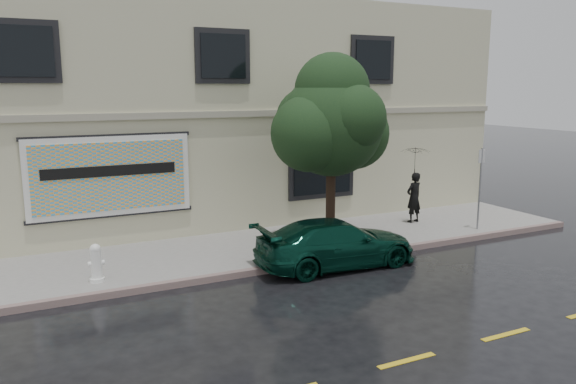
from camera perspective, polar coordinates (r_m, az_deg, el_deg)
name	(u,v)px	position (r m, az deg, el deg)	size (l,w,h in m)	color
ground	(305,291)	(12.35, 1.77, -10.05)	(90.00, 90.00, 0.00)	black
sidewalk	(248,250)	(15.12, -4.04, -5.86)	(20.00, 3.50, 0.15)	#9A9791
curb	(276,268)	(13.59, -1.22, -7.76)	(20.00, 0.18, 0.16)	slate
road_marking	(407,361)	(9.66, 11.97, -16.41)	(19.00, 0.12, 0.01)	gold
building	(184,112)	(19.96, -10.49, 7.98)	(20.00, 8.12, 7.00)	beige
billboard	(110,176)	(15.45, -17.60, 1.54)	(4.30, 0.16, 2.20)	white
car	(336,243)	(13.85, 4.91, -5.20)	(1.79, 4.05, 1.18)	#083024
pedestrian	(414,197)	(18.06, 12.66, -0.54)	(0.58, 0.38, 1.58)	black
umbrella	(415,161)	(17.87, 12.81, 3.07)	(0.97, 0.97, 0.71)	black
street_tree	(332,125)	(14.61, 4.45, 6.79)	(2.68, 2.68, 4.60)	#302115
fire_hydrant	(96,263)	(13.05, -18.91, -6.87)	(0.35, 0.33, 0.85)	white
sign_pole	(480,181)	(17.56, 18.94, 1.10)	(0.30, 0.09, 2.44)	gray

